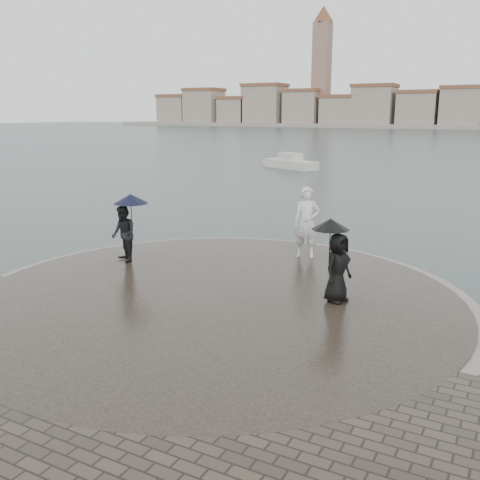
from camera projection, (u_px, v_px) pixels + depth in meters
The scene contains 6 objects.
ground at pixel (121, 365), 10.22m from camera, with size 400.00×400.00×0.00m, color #2B3835.
kerb_ring at pixel (215, 302), 13.18m from camera, with size 12.50×12.50×0.32m, color gray.
quay_tip at pixel (215, 301), 13.17m from camera, with size 11.90×11.90×0.36m, color #2D261E.
statue at pixel (307, 222), 16.27m from camera, with size 0.79×0.52×2.16m, color silver.
visitor_left at pixel (125, 225), 15.72m from camera, with size 1.28×1.10×2.04m.
visitor_right at pixel (336, 257), 12.43m from camera, with size 1.07×1.02×1.95m.
Camera 1 is at (6.44, -7.18, 4.71)m, focal length 40.00 mm.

